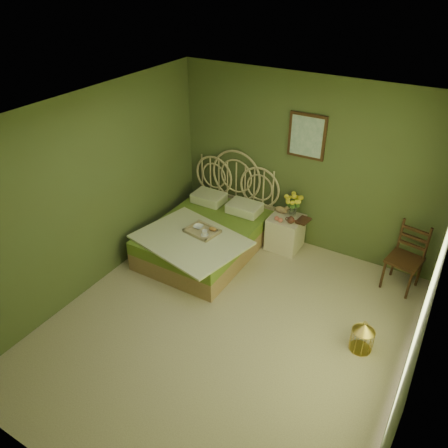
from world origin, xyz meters
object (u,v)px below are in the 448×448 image
Objects in this scene: bed at (207,234)px; nightstand at (286,228)px; chair at (407,253)px; birdcage at (362,337)px.

nightstand is at bearing 35.14° from bed.
nightstand reaches higher than chair.
nightstand is 2.18m from birdcage.
chair is at bearing 14.11° from bed.
birdcage is (-0.14, -1.46, -0.33)m from chair.
bed reaches higher than birdcage.
bed reaches higher than chair.
bed is at bearing 163.44° from birdcage.
chair reaches higher than birdcage.
birdcage is (2.60, -0.77, -0.10)m from bed.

